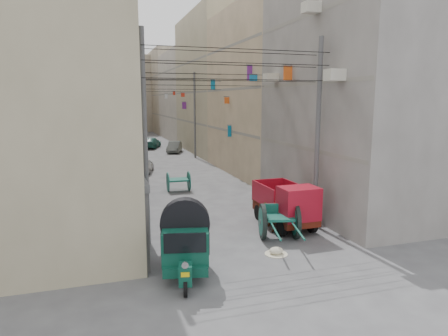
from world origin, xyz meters
name	(u,v)px	position (x,y,z in m)	size (l,w,h in m)	color
ground	(311,304)	(0.00, 0.00, 0.00)	(140.00, 140.00, 0.00)	#47474A
building_row_left	(65,90)	(-8.00, 34.13, 6.46)	(8.00, 62.00, 14.00)	tan
building_row_right	(220,91)	(8.00, 34.13, 6.46)	(8.00, 62.00, 14.00)	gray
end_cap_building	(125,94)	(0.00, 66.00, 6.50)	(22.00, 10.00, 13.00)	tan
shutters_left	(129,184)	(-3.92, 10.38, 1.49)	(0.18, 14.40, 2.88)	#49494E
signboards	(168,127)	(-0.01, 21.66, 3.43)	(8.22, 40.52, 5.67)	red
ac_units	(302,55)	(3.65, 7.67, 7.43)	(0.70, 6.55, 3.35)	beige
utility_poles	(181,122)	(0.00, 17.00, 4.00)	(7.40, 22.20, 8.00)	#505153
overhead_cables	(189,77)	(0.00, 14.40, 6.77)	(7.40, 22.52, 1.12)	black
auto_rickshaw	(185,242)	(-2.82, 2.80, 1.11)	(1.92, 2.78, 1.89)	black
tonga_cart	(279,221)	(1.42, 4.99, 0.74)	(1.94, 3.34, 1.42)	black
mini_truck	(289,207)	(2.35, 6.00, 0.95)	(1.65, 3.56, 1.98)	black
second_cart	(178,181)	(-0.72, 14.50, 0.63)	(1.39, 1.24, 1.18)	#125245
feed_sack	(276,251)	(0.63, 3.53, 0.13)	(0.51, 0.41, 0.26)	beige
horse	(273,213)	(1.74, 6.21, 0.70)	(0.76, 1.66, 1.41)	brown
distant_car_white	(144,165)	(-2.00, 21.56, 0.55)	(1.30, 3.22, 1.10)	#B2B2B2
distant_car_grey	(174,147)	(2.45, 32.49, 0.57)	(1.21, 3.47, 1.14)	#515653
distant_car_green	(151,143)	(0.63, 37.25, 0.59)	(1.66, 4.08, 1.19)	#1E594D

